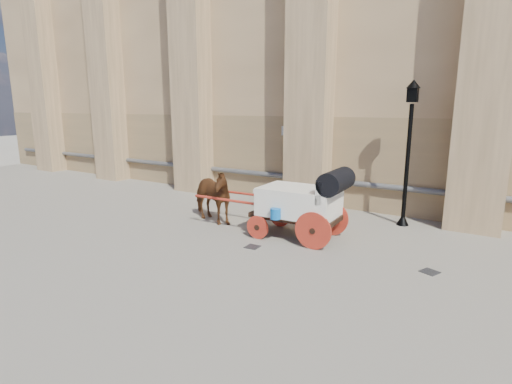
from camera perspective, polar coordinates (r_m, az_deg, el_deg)
The scene contains 6 objects.
ground at distance 10.22m, azimuth 3.71°, elevation -6.92°, with size 90.00×90.00×0.00m, color slate.
horse at distance 11.68m, azimuth -6.62°, elevation -0.49°, with size 0.86×1.89×1.60m, color brown.
carriage at distance 10.17m, azimuth 6.89°, elevation -1.23°, with size 4.27×1.54×1.85m.
street_lamp at distance 11.85m, azimuth 20.93°, elevation 5.65°, with size 0.38×0.38×4.04m.
drain_grate_near at distance 9.74m, azimuth -0.51°, elevation -7.83°, with size 0.32×0.32×0.01m, color black.
drain_grate_far at distance 9.08m, azimuth 23.56°, elevation -10.41°, with size 0.32×0.32×0.01m, color black.
Camera 1 is at (4.60, -8.51, 3.33)m, focal length 28.00 mm.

